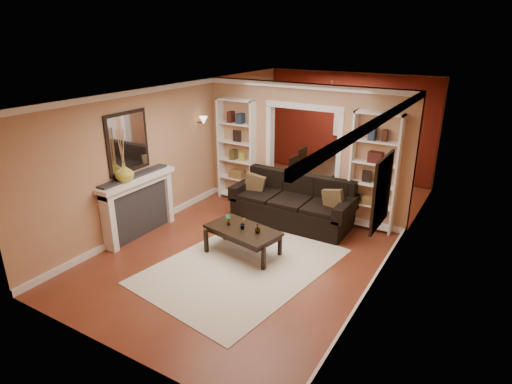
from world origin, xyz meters
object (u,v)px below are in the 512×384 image
Objects in this scene: sofa at (292,201)px; coffee_table at (243,241)px; fireplace at (140,207)px; bookshelf_left at (237,151)px; bookshelf_right at (374,173)px; dining_table at (326,176)px.

sofa is 1.62m from coffee_table.
fireplace is (-2.07, -0.35, 0.34)m from coffee_table.
bookshelf_left is 3.10m from bookshelf_right.
fireplace is (-2.22, -1.95, 0.10)m from sofa.
bookshelf_left is 2.65m from fireplace.
coffee_table is 3.87m from dining_table.
sofa reaches higher than coffee_table.
sofa is at bearing 41.25° from fireplace.
sofa is at bearing -19.01° from bookshelf_left.
fireplace is at bearing 154.19° from dining_table.
sofa is 1.06× the size of bookshelf_right.
dining_table is (-1.60, 1.69, -0.83)m from bookshelf_right.
bookshelf_right is at bearing 22.27° from sofa.
coffee_table is 2.84m from bookshelf_right.
bookshelf_left reaches higher than sofa.
bookshelf_left reaches higher than coffee_table.
fireplace is 0.93× the size of dining_table.
sofa is 1.90× the size of coffee_table.
bookshelf_right reaches higher than coffee_table.
coffee_table is 2.12m from fireplace.
dining_table is at bearing 94.61° from sofa.
bookshelf_left is at bearing 180.00° from bookshelf_right.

